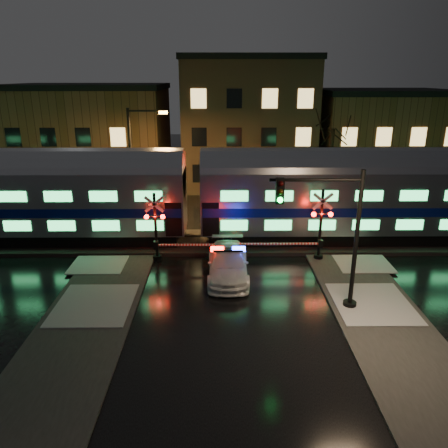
{
  "coord_description": "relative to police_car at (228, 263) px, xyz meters",
  "views": [
    {
      "loc": [
        -0.61,
        -21.07,
        10.25
      ],
      "look_at": [
        -0.4,
        2.5,
        2.2
      ],
      "focal_mm": 35.0,
      "sensor_mm": 36.0,
      "label": 1
    }
  ],
  "objects": [
    {
      "name": "sidewalk_right",
      "position": [
        6.71,
        -6.2,
        -0.71
      ],
      "size": [
        4.0,
        20.0,
        0.12
      ],
      "primitive_type": "cube",
      "color": "#2D2D2D",
      "rests_on": "ground"
    },
    {
      "name": "building_mid",
      "position": [
        2.21,
        22.3,
        4.98
      ],
      "size": [
        12.0,
        11.0,
        11.5
      ],
      "primitive_type": "cube",
      "color": "brown",
      "rests_on": "ground"
    },
    {
      "name": "police_car",
      "position": [
        0.0,
        0.0,
        0.0
      ],
      "size": [
        2.14,
        5.23,
        1.68
      ],
      "rotation": [
        0.0,
        0.0,
        -0.0
      ],
      "color": "white",
      "rests_on": "ground"
    },
    {
      "name": "train",
      "position": [
        -2.08,
        4.8,
        2.62
      ],
      "size": [
        51.0,
        3.12,
        5.92
      ],
      "color": "black",
      "rests_on": "ballast"
    },
    {
      "name": "crossing_signal_left",
      "position": [
        -3.73,
        2.11,
        0.91
      ],
      "size": [
        5.72,
        0.65,
        4.05
      ],
      "color": "black",
      "rests_on": "ground"
    },
    {
      "name": "ballast",
      "position": [
        0.21,
        4.8,
        -0.65
      ],
      "size": [
        90.0,
        4.2,
        0.24
      ],
      "primitive_type": "cube",
      "color": "black",
      "rests_on": "ground"
    },
    {
      "name": "streetlight",
      "position": [
        -6.28,
        8.8,
        3.96
      ],
      "size": [
        2.74,
        0.29,
        8.2
      ],
      "color": "black",
      "rests_on": "ground"
    },
    {
      "name": "building_left",
      "position": [
        -12.79,
        21.8,
        3.73
      ],
      "size": [
        14.0,
        10.0,
        9.0
      ],
      "primitive_type": "cube",
      "color": "brown",
      "rests_on": "ground"
    },
    {
      "name": "building_right",
      "position": [
        15.21,
        21.8,
        3.48
      ],
      "size": [
        12.0,
        10.0,
        8.5
      ],
      "primitive_type": "cube",
      "color": "brown",
      "rests_on": "ground"
    },
    {
      "name": "crossing_signal_right",
      "position": [
        4.97,
        2.11,
        0.98
      ],
      "size": [
        5.97,
        0.66,
        4.22
      ],
      "color": "black",
      "rests_on": "ground"
    },
    {
      "name": "sidewalk_left",
      "position": [
        -6.29,
        -6.2,
        -0.71
      ],
      "size": [
        4.0,
        20.0,
        0.12
      ],
      "primitive_type": "cube",
      "color": "#2D2D2D",
      "rests_on": "ground"
    },
    {
      "name": "traffic_light",
      "position": [
        4.56,
        -3.44,
        2.71
      ],
      "size": [
        4.22,
        0.73,
        6.53
      ],
      "rotation": [
        0.0,
        0.0,
        0.18
      ],
      "color": "black",
      "rests_on": "ground"
    },
    {
      "name": "ground",
      "position": [
        0.21,
        -0.2,
        -0.77
      ],
      "size": [
        120.0,
        120.0,
        0.0
      ],
      "primitive_type": "plane",
      "color": "black",
      "rests_on": "ground"
    }
  ]
}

